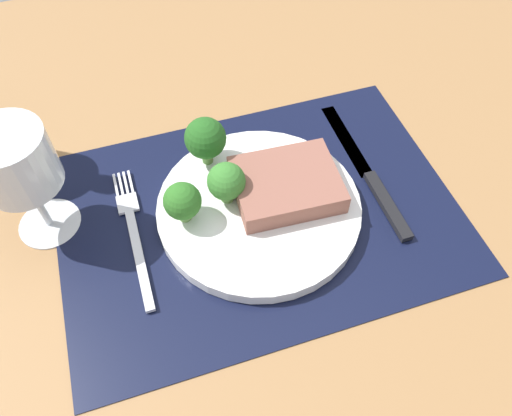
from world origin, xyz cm
name	(u,v)px	position (x,y,z in cm)	size (l,w,h in cm)	color
ground_plane	(259,221)	(0.00, 0.00, -1.50)	(140.00, 110.00, 3.00)	#996D42
placemat	(259,213)	(0.00, 0.00, 0.15)	(45.75, 32.38, 0.30)	black
plate	(259,208)	(0.00, 0.00, 1.10)	(23.36, 23.36, 1.60)	white
steak	(286,184)	(3.54, 0.78, 3.21)	(11.75, 9.43, 2.61)	#8C5647
broccoli_near_fork	(205,139)	(-3.84, 8.15, 5.76)	(4.90, 4.90, 6.38)	#5B8942
broccoli_center	(182,201)	(-8.37, 0.76, 4.91)	(4.16, 4.16, 5.17)	#6B994C
broccoli_near_steak	(226,182)	(-3.16, 1.90, 4.93)	(4.31, 4.31, 5.27)	#5B8942
fork	(134,233)	(-14.32, 1.42, 0.55)	(2.40, 19.20, 0.50)	silver
knife	(371,178)	(14.53, 0.53, 0.60)	(1.80, 23.00, 0.80)	black
wine_glass	(17,166)	(-23.29, 6.06, 10.17)	(7.96, 7.96, 14.25)	silver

